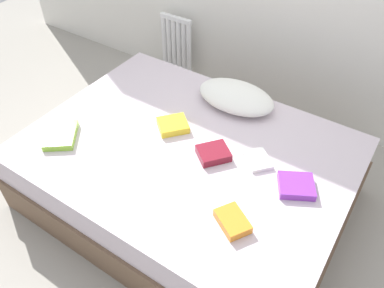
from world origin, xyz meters
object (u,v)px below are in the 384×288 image
Objects in this scene: pillow at (236,97)px; textbook_purple at (296,186)px; bed at (188,174)px; textbook_white at (258,160)px; textbook_orange at (233,221)px; textbook_lime at (61,135)px; radiator at (176,44)px; textbook_maroon at (213,153)px; textbook_yellow at (173,125)px.

textbook_purple is (0.65, -0.49, -0.05)m from pillow.
textbook_white is (0.42, 0.12, 0.27)m from bed.
textbook_purple is at bearing 97.68° from textbook_orange.
textbook_lime is 1.22m from textbook_orange.
pillow reaches higher than bed.
textbook_purple reaches higher than textbook_white.
textbook_purple is at bearing -37.06° from pillow.
radiator is (-0.93, 1.20, 0.13)m from bed.
textbook_lime is at bearing -129.54° from pillow.
bed is at bearing -122.08° from textbook_white.
textbook_maroon is 0.49m from textbook_orange.
textbook_purple is (1.62, -1.15, 0.14)m from radiator.
pillow reaches higher than textbook_lime.
textbook_yellow is (-0.35, 0.08, -0.00)m from textbook_maroon.
bed is 3.64× the size of pillow.
pillow is at bearing 85.48° from bed.
radiator is at bearing 81.77° from textbook_maroon.
bed is 8.13× the size of textbook_lime.
textbook_purple is at bearing -52.09° from textbook_yellow.
pillow is at bearing -34.26° from radiator.
bed is 11.04× the size of textbook_maroon.
bed is 10.80× the size of textbook_yellow.
radiator reaches higher than textbook_lime.
bed is at bearing 132.67° from textbook_maroon.
textbook_yellow is 1.08× the size of textbook_white.
radiator reaches higher than textbook_purple.
textbook_lime is 1.28× the size of textbook_purple.
radiator is at bearing 115.96° from textbook_purple.
textbook_purple is (1.40, 0.42, 0.00)m from textbook_lime.
radiator is 3.09× the size of textbook_white.
textbook_white is at bearing 15.99° from bed.
bed is 0.34m from textbook_yellow.
textbook_orange is 0.95× the size of textbook_purple.
radiator reaches higher than textbook_maroon.
textbook_purple is (0.86, -0.04, -0.00)m from textbook_yellow.
textbook_purple is at bearing -35.40° from radiator.
textbook_purple is at bearing 69.79° from textbook_lime.
textbook_white is 0.48m from textbook_orange.
bed is 3.78× the size of radiator.
bed is 0.74m from textbook_purple.
textbook_orange is (1.22, 0.02, 0.00)m from textbook_lime.
textbook_white is at bearing -46.42° from textbook_yellow.
textbook_orange is at bearing 54.05° from textbook_lime.
textbook_yellow is at bearing 178.83° from textbook_orange.
pillow reaches higher than textbook_purple.
textbook_lime is 1.35× the size of textbook_orange.
textbook_lime is (-0.89, -0.39, -0.00)m from textbook_maroon.
textbook_lime is (-0.53, -0.47, -0.00)m from textbook_yellow.
textbook_yellow reaches higher than textbook_purple.
textbook_yellow is at bearing 94.09° from textbook_lime.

